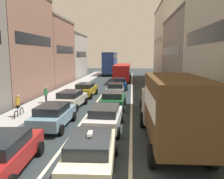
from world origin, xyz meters
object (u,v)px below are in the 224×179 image
at_px(wagon_left_lane_second, 53,115).
at_px(sedan_centre_lane_fifth, 119,83).
at_px(taxi_centre_lane_front, 91,152).
at_px(sedan_left_lane_third, 71,99).
at_px(coupe_centre_lane_fourth, 115,89).
at_px(sedan_right_lane_behind_truck, 153,102).
at_px(hatchback_centre_lane_third, 113,99).
at_px(cyclist_on_sidewalk, 18,107).
at_px(sedan_centre_lane_second, 105,117).
at_px(sedan_left_lane_fourth, 85,89).
at_px(pedestrian_mid_sidewalk, 46,94).
at_px(bus_mid_queue_primary, 122,71).
at_px(bus_far_queue_secondary, 110,62).
at_px(removalist_box_truck, 172,108).
at_px(sedan_left_lane_front, 3,152).

xyz_separation_m(wagon_left_lane_second, sedan_centre_lane_fifth, (3.24, 16.74, 0.00)).
xyz_separation_m(taxi_centre_lane_front, sedan_left_lane_third, (-3.69, 10.66, -0.00)).
height_order(coupe_centre_lane_fourth, sedan_right_lane_behind_truck, same).
bearing_deg(sedan_left_lane_third, hatchback_centre_lane_third, -84.78).
distance_m(sedan_right_lane_behind_truck, cyclist_on_sidewalk, 10.25).
bearing_deg(coupe_centre_lane_fourth, sedan_centre_lane_second, 177.53).
bearing_deg(sedan_right_lane_behind_truck, sedan_left_lane_third, 83.24).
relative_size(sedan_left_lane_fourth, sedan_centre_lane_fifth, 0.99).
bearing_deg(sedan_centre_lane_second, pedestrian_mid_sidewalk, 44.74).
relative_size(wagon_left_lane_second, cyclist_on_sidewalk, 2.49).
distance_m(bus_mid_queue_primary, bus_far_queue_secondary, 13.36).
bearing_deg(removalist_box_truck, pedestrian_mid_sidewalk, 46.11).
distance_m(removalist_box_truck, sedan_right_lane_behind_truck, 6.92).
height_order(removalist_box_truck, sedan_centre_lane_fifth, removalist_box_truck).
height_order(sedan_centre_lane_second, pedestrian_mid_sidewalk, pedestrian_mid_sidewalk).
bearing_deg(taxi_centre_lane_front, pedestrian_mid_sidewalk, 25.81).
bearing_deg(sedan_right_lane_behind_truck, removalist_box_truck, -176.80).
height_order(coupe_centre_lane_fourth, pedestrian_mid_sidewalk, pedestrian_mid_sidewalk).
bearing_deg(sedan_centre_lane_second, sedan_right_lane_behind_truck, -34.39).
height_order(sedan_left_lane_front, bus_far_queue_secondary, bus_far_queue_secondary).
xyz_separation_m(sedan_left_lane_fourth, bus_far_queue_secondary, (0.07, 27.64, 2.03)).
relative_size(wagon_left_lane_second, sedan_left_lane_third, 0.98).
height_order(coupe_centre_lane_fourth, bus_far_queue_secondary, bus_far_queue_secondary).
distance_m(cyclist_on_sidewalk, pedestrian_mid_sidewalk, 4.87).
bearing_deg(sedan_left_lane_front, hatchback_centre_lane_third, -21.06).
xyz_separation_m(sedan_left_lane_third, bus_mid_queue_primary, (3.59, 20.17, 0.96)).
relative_size(sedan_left_lane_front, sedan_left_lane_fourth, 1.01).
distance_m(taxi_centre_lane_front, sedan_centre_lane_fifth, 22.01).
distance_m(wagon_left_lane_second, bus_far_queue_secondary, 38.50).
height_order(wagon_left_lane_second, pedestrian_mid_sidewalk, pedestrian_mid_sidewalk).
bearing_deg(coupe_centre_lane_fourth, sedan_right_lane_behind_truck, -156.29).
relative_size(wagon_left_lane_second, bus_mid_queue_primary, 0.41).
height_order(removalist_box_truck, taxi_centre_lane_front, removalist_box_truck).
relative_size(sedan_left_lane_third, cyclist_on_sidewalk, 2.56).
xyz_separation_m(wagon_left_lane_second, sedan_left_lane_third, (-0.34, 5.39, 0.00)).
height_order(sedan_centre_lane_fifth, sedan_right_lane_behind_truck, same).
bearing_deg(cyclist_on_sidewalk, removalist_box_truck, -118.40).
relative_size(sedan_left_lane_fourth, bus_far_queue_secondary, 0.42).
distance_m(wagon_left_lane_second, cyclist_on_sidewalk, 3.73).
bearing_deg(wagon_left_lane_second, sedan_centre_lane_second, -92.50).
bearing_deg(hatchback_centre_lane_third, coupe_centre_lane_fourth, 2.92).
xyz_separation_m(bus_mid_queue_primary, cyclist_on_sidewalk, (-6.50, -23.73, -0.91)).
distance_m(removalist_box_truck, coupe_centre_lane_fourth, 14.30).
relative_size(removalist_box_truck, bus_mid_queue_primary, 0.74).
bearing_deg(bus_mid_queue_primary, cyclist_on_sidewalk, 164.93).
height_order(taxi_centre_lane_front, sedan_centre_lane_fifth, taxi_centre_lane_front).
bearing_deg(sedan_centre_lane_second, sedan_left_lane_fourth, 19.32).
xyz_separation_m(wagon_left_lane_second, bus_far_queue_secondary, (-0.09, 38.45, 2.03)).
xyz_separation_m(sedan_centre_lane_second, wagon_left_lane_second, (-3.32, 0.15, 0.00)).
bearing_deg(taxi_centre_lane_front, sedan_left_lane_third, 16.69).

